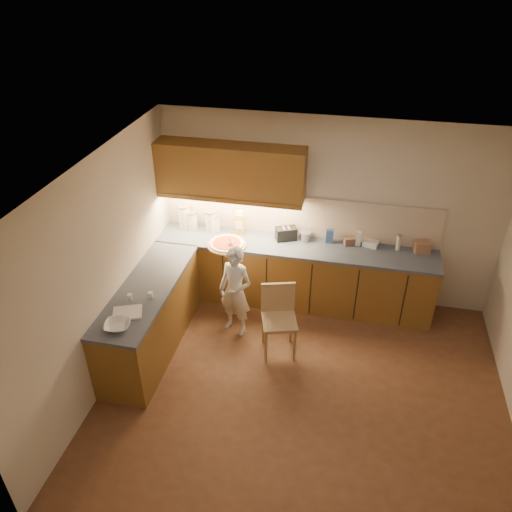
% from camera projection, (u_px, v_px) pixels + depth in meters
% --- Properties ---
extents(room, '(4.54, 4.50, 2.62)m').
position_uv_depth(room, '(311.00, 271.00, 4.79)').
color(room, brown).
rests_on(room, ground).
extents(l_counter, '(3.77, 2.62, 0.92)m').
position_uv_depth(l_counter, '(248.00, 287.00, 6.63)').
color(l_counter, brown).
rests_on(l_counter, ground).
extents(backsplash, '(3.75, 0.02, 0.58)m').
position_uv_depth(backsplash, '(299.00, 216.00, 6.74)').
color(backsplash, beige).
rests_on(backsplash, l_counter).
extents(upper_cabinets, '(1.95, 0.36, 0.73)m').
position_uv_depth(upper_cabinets, '(230.00, 171.00, 6.43)').
color(upper_cabinets, brown).
rests_on(upper_cabinets, ground).
extents(pizza_on_board, '(0.53, 0.53, 0.21)m').
position_uv_depth(pizza_on_board, '(227.00, 244.00, 6.64)').
color(pizza_on_board, tan).
rests_on(pizza_on_board, l_counter).
extents(child, '(0.52, 0.42, 1.25)m').
position_uv_depth(child, '(235.00, 291.00, 6.28)').
color(child, white).
rests_on(child, ground).
extents(wooden_chair, '(0.51, 0.51, 0.91)m').
position_uv_depth(wooden_chair, '(279.00, 314.00, 6.05)').
color(wooden_chair, tan).
rests_on(wooden_chair, ground).
extents(mixing_bowl, '(0.32, 0.32, 0.07)m').
position_uv_depth(mixing_bowl, '(118.00, 325.00, 5.22)').
color(mixing_bowl, white).
rests_on(mixing_bowl, l_counter).
extents(canister_a, '(0.17, 0.17, 0.35)m').
position_uv_depth(canister_a, '(184.00, 217.00, 6.98)').
color(canister_a, beige).
rests_on(canister_a, l_counter).
extents(canister_b, '(0.15, 0.15, 0.26)m').
position_uv_depth(canister_b, '(192.00, 220.00, 6.98)').
color(canister_b, white).
rests_on(canister_b, l_counter).
extents(canister_c, '(0.17, 0.17, 0.32)m').
position_uv_depth(canister_c, '(211.00, 221.00, 6.90)').
color(canister_c, silver).
rests_on(canister_c, l_counter).
extents(canister_d, '(0.15, 0.15, 0.24)m').
position_uv_depth(canister_d, '(215.00, 223.00, 6.93)').
color(canister_d, silver).
rests_on(canister_d, l_counter).
extents(oil_jug, '(0.12, 0.10, 0.34)m').
position_uv_depth(oil_jug, '(240.00, 223.00, 6.85)').
color(oil_jug, gold).
rests_on(oil_jug, l_counter).
extents(toaster, '(0.32, 0.25, 0.18)m').
position_uv_depth(toaster, '(286.00, 234.00, 6.75)').
color(toaster, black).
rests_on(toaster, l_counter).
extents(steel_pot, '(0.16, 0.16, 0.12)m').
position_uv_depth(steel_pot, '(305.00, 236.00, 6.75)').
color(steel_pot, '#AEAEB2').
rests_on(steel_pot, l_counter).
extents(blue_box, '(0.10, 0.07, 0.19)m').
position_uv_depth(blue_box, '(329.00, 236.00, 6.68)').
color(blue_box, '#315393').
rests_on(blue_box, l_counter).
extents(card_box_a, '(0.17, 0.14, 0.10)m').
position_uv_depth(card_box_a, '(349.00, 241.00, 6.65)').
color(card_box_a, '#986E52').
rests_on(card_box_a, l_counter).
extents(white_bottle, '(0.07, 0.07, 0.20)m').
position_uv_depth(white_bottle, '(358.00, 239.00, 6.61)').
color(white_bottle, white).
rests_on(white_bottle, l_counter).
extents(flat_pack, '(0.22, 0.18, 0.08)m').
position_uv_depth(flat_pack, '(371.00, 243.00, 6.62)').
color(flat_pack, silver).
rests_on(flat_pack, l_counter).
extents(tall_jar, '(0.07, 0.07, 0.22)m').
position_uv_depth(tall_jar, '(399.00, 242.00, 6.51)').
color(tall_jar, silver).
rests_on(tall_jar, l_counter).
extents(card_box_b, '(0.22, 0.18, 0.15)m').
position_uv_depth(card_box_b, '(422.00, 247.00, 6.48)').
color(card_box_b, tan).
rests_on(card_box_b, l_counter).
extents(dough_cloth, '(0.38, 0.34, 0.02)m').
position_uv_depth(dough_cloth, '(127.00, 313.00, 5.44)').
color(dough_cloth, silver).
rests_on(dough_cloth, l_counter).
extents(spice_jar_a, '(0.06, 0.06, 0.07)m').
position_uv_depth(spice_jar_a, '(130.00, 297.00, 5.64)').
color(spice_jar_a, silver).
rests_on(spice_jar_a, l_counter).
extents(spice_jar_b, '(0.06, 0.06, 0.07)m').
position_uv_depth(spice_jar_b, '(151.00, 295.00, 5.66)').
color(spice_jar_b, silver).
rests_on(spice_jar_b, l_counter).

